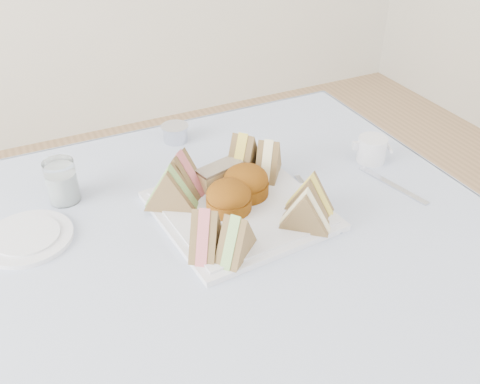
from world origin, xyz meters
name	(u,v)px	position (x,y,z in m)	size (l,w,h in m)	color
table	(242,372)	(0.00, 0.00, 0.37)	(0.90, 0.90, 0.74)	brown
tablecloth	(243,245)	(0.00, 0.00, 0.74)	(1.02, 1.02, 0.01)	#AFBCEB
serving_plate	(240,210)	(0.04, 0.09, 0.75)	(0.31, 0.31, 0.01)	silver
sandwich_fl_a	(206,229)	(-0.07, 0.00, 0.80)	(0.10, 0.05, 0.09)	brown
sandwich_fl_b	(236,235)	(-0.03, -0.03, 0.80)	(0.09, 0.04, 0.08)	brown
sandwich_fr_a	(310,193)	(0.15, 0.02, 0.80)	(0.09, 0.04, 0.08)	brown
sandwich_fr_b	(306,209)	(0.12, -0.02, 0.80)	(0.09, 0.04, 0.08)	brown
sandwich_bl_a	(171,187)	(-0.08, 0.15, 0.80)	(0.10, 0.05, 0.09)	brown
sandwich_bl_b	(180,172)	(-0.05, 0.19, 0.80)	(0.10, 0.05, 0.09)	brown
sandwich_br_a	(268,158)	(0.14, 0.17, 0.80)	(0.10, 0.04, 0.09)	brown
sandwich_br_b	(243,153)	(0.10, 0.20, 0.80)	(0.10, 0.05, 0.09)	brown
scone_left	(229,197)	(0.01, 0.09, 0.79)	(0.09, 0.09, 0.06)	brown
scone_right	(246,182)	(0.07, 0.12, 0.79)	(0.09, 0.09, 0.06)	brown
pastry_slice	(220,175)	(0.03, 0.18, 0.78)	(0.10, 0.04, 0.05)	beige
side_plate	(28,238)	(-0.35, 0.18, 0.75)	(0.16, 0.16, 0.01)	silver
water_glass	(62,181)	(-0.27, 0.28, 0.79)	(0.06, 0.06, 0.09)	white
tea_strainer	(175,134)	(0.02, 0.42, 0.76)	(0.07, 0.07, 0.04)	silver
knife	(393,185)	(0.37, 0.03, 0.75)	(0.01, 0.18, 0.00)	silver
fork	(320,207)	(0.19, 0.03, 0.75)	(0.01, 0.17, 0.00)	silver
creamer_jug	(372,150)	(0.39, 0.14, 0.77)	(0.07, 0.07, 0.06)	silver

